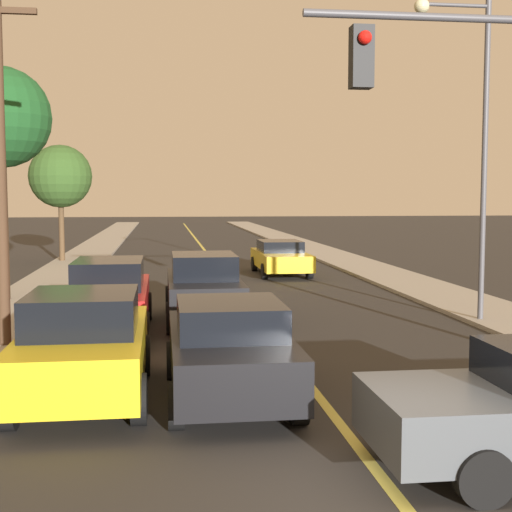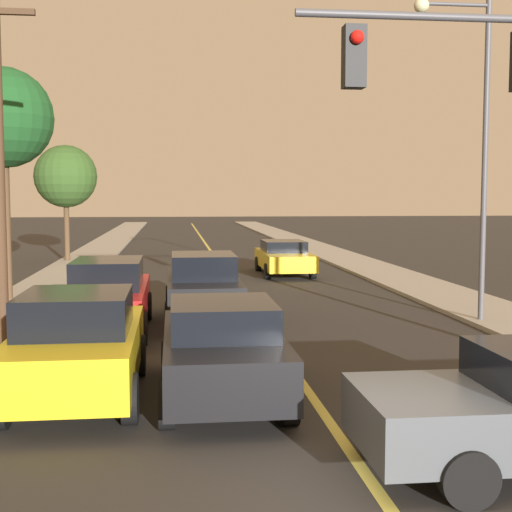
{
  "view_description": "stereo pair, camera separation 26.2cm",
  "coord_description": "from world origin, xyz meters",
  "px_view_note": "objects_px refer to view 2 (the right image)",
  "views": [
    {
      "loc": [
        -2.42,
        -6.86,
        3.18
      ],
      "look_at": [
        0.0,
        11.48,
        1.6
      ],
      "focal_mm": 50.0,
      "sensor_mm": 36.0,
      "label": 1
    },
    {
      "loc": [
        -2.16,
        -6.89,
        3.18
      ],
      "look_at": [
        0.0,
        11.48,
        1.6
      ],
      "focal_mm": 50.0,
      "sensor_mm": 36.0,
      "label": 2
    }
  ],
  "objects_px": {
    "car_outer_lane_front": "(78,345)",
    "car_outer_lane_second": "(109,296)",
    "car_near_lane_second": "(203,287)",
    "tree_left_far": "(66,177)",
    "car_far_oncoming": "(284,257)",
    "tree_left_near": "(3,119)",
    "streetlamp_right": "(469,118)",
    "car_near_lane_front": "(222,349)"
  },
  "relations": [
    {
      "from": "car_near_lane_second",
      "to": "streetlamp_right",
      "type": "distance_m",
      "value": 7.68
    },
    {
      "from": "car_outer_lane_second",
      "to": "car_far_oncoming",
      "type": "bearing_deg",
      "value": 62.79
    },
    {
      "from": "car_outer_lane_second",
      "to": "streetlamp_right",
      "type": "height_order",
      "value": "streetlamp_right"
    },
    {
      "from": "car_far_oncoming",
      "to": "tree_left_near",
      "type": "distance_m",
      "value": 12.22
    },
    {
      "from": "car_outer_lane_second",
      "to": "streetlamp_right",
      "type": "relative_size",
      "value": 0.65
    },
    {
      "from": "car_near_lane_front",
      "to": "tree_left_far",
      "type": "bearing_deg",
      "value": 103.61
    },
    {
      "from": "car_near_lane_second",
      "to": "car_outer_lane_second",
      "type": "bearing_deg",
      "value": -155.16
    },
    {
      "from": "streetlamp_right",
      "to": "tree_left_near",
      "type": "height_order",
      "value": "streetlamp_right"
    },
    {
      "from": "tree_left_near",
      "to": "tree_left_far",
      "type": "bearing_deg",
      "value": 90.32
    },
    {
      "from": "car_near_lane_front",
      "to": "tree_left_near",
      "type": "xyz_separation_m",
      "value": [
        -5.62,
        10.89,
        4.59
      ]
    },
    {
      "from": "car_outer_lane_front",
      "to": "tree_left_near",
      "type": "bearing_deg",
      "value": 107.82
    },
    {
      "from": "car_near_lane_second",
      "to": "tree_left_far",
      "type": "distance_m",
      "value": 17.95
    },
    {
      "from": "car_near_lane_second",
      "to": "car_outer_lane_front",
      "type": "xyz_separation_m",
      "value": [
        -2.22,
        -6.48,
        -0.02
      ]
    },
    {
      "from": "car_near_lane_second",
      "to": "tree_left_near",
      "type": "distance_m",
      "value": 8.29
    },
    {
      "from": "car_near_lane_front",
      "to": "car_outer_lane_front",
      "type": "relative_size",
      "value": 0.98
    },
    {
      "from": "car_near_lane_front",
      "to": "car_near_lane_second",
      "type": "relative_size",
      "value": 0.93
    },
    {
      "from": "car_outer_lane_second",
      "to": "streetlamp_right",
      "type": "xyz_separation_m",
      "value": [
        8.62,
        0.07,
        4.16
      ]
    },
    {
      "from": "car_near_lane_front",
      "to": "tree_left_far",
      "type": "relative_size",
      "value": 0.79
    },
    {
      "from": "car_far_oncoming",
      "to": "car_outer_lane_second",
      "type": "bearing_deg",
      "value": 62.79
    },
    {
      "from": "car_far_oncoming",
      "to": "car_outer_lane_front",
      "type": "bearing_deg",
      "value": 70.78
    },
    {
      "from": "car_near_lane_front",
      "to": "streetlamp_right",
      "type": "relative_size",
      "value": 0.56
    },
    {
      "from": "car_outer_lane_second",
      "to": "tree_left_near",
      "type": "relative_size",
      "value": 0.74
    },
    {
      "from": "car_near_lane_front",
      "to": "tree_left_near",
      "type": "distance_m",
      "value": 13.08
    },
    {
      "from": "car_far_oncoming",
      "to": "tree_left_far",
      "type": "distance_m",
      "value": 11.76
    },
    {
      "from": "car_near_lane_front",
      "to": "car_far_oncoming",
      "type": "xyz_separation_m",
      "value": [
        3.69,
        17.25,
        -0.09
      ]
    },
    {
      "from": "car_outer_lane_second",
      "to": "tree_left_near",
      "type": "bearing_deg",
      "value": 123.55
    },
    {
      "from": "car_outer_lane_front",
      "to": "streetlamp_right",
      "type": "relative_size",
      "value": 0.57
    },
    {
      "from": "car_near_lane_second",
      "to": "tree_left_far",
      "type": "height_order",
      "value": "tree_left_far"
    },
    {
      "from": "car_outer_lane_front",
      "to": "tree_left_far",
      "type": "bearing_deg",
      "value": 98.51
    },
    {
      "from": "car_near_lane_second",
      "to": "car_outer_lane_front",
      "type": "relative_size",
      "value": 1.05
    },
    {
      "from": "car_outer_lane_front",
      "to": "car_outer_lane_second",
      "type": "xyz_separation_m",
      "value": [
        -0.0,
        5.46,
        0.0
      ]
    },
    {
      "from": "streetlamp_right",
      "to": "tree_left_far",
      "type": "distance_m",
      "value": 21.45
    },
    {
      "from": "car_near_lane_second",
      "to": "streetlamp_right",
      "type": "height_order",
      "value": "streetlamp_right"
    },
    {
      "from": "car_near_lane_second",
      "to": "tree_left_far",
      "type": "xyz_separation_m",
      "value": [
        -5.69,
        16.73,
        3.16
      ]
    },
    {
      "from": "car_near_lane_front",
      "to": "car_far_oncoming",
      "type": "bearing_deg",
      "value": 77.93
    },
    {
      "from": "car_outer_lane_second",
      "to": "streetlamp_right",
      "type": "distance_m",
      "value": 9.57
    },
    {
      "from": "car_near_lane_second",
      "to": "tree_left_near",
      "type": "height_order",
      "value": "tree_left_near"
    },
    {
      "from": "tree_left_near",
      "to": "car_near_lane_second",
      "type": "bearing_deg",
      "value": -36.1
    },
    {
      "from": "car_outer_lane_front",
      "to": "tree_left_near",
      "type": "height_order",
      "value": "tree_left_near"
    },
    {
      "from": "car_near_lane_second",
      "to": "car_far_oncoming",
      "type": "relative_size",
      "value": 0.96
    },
    {
      "from": "car_far_oncoming",
      "to": "tree_left_far",
      "type": "height_order",
      "value": "tree_left_far"
    },
    {
      "from": "car_near_lane_second",
      "to": "car_outer_lane_front",
      "type": "distance_m",
      "value": 6.85
    }
  ]
}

